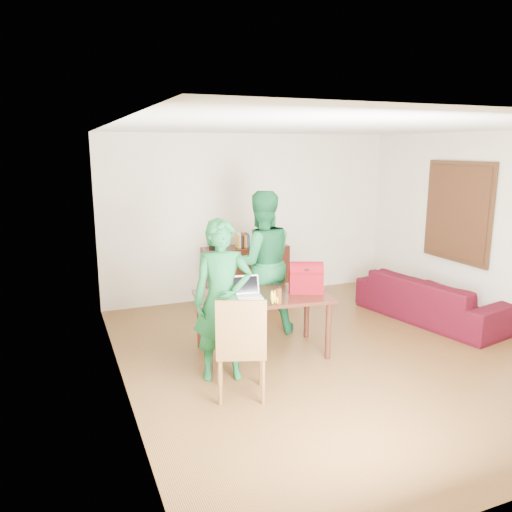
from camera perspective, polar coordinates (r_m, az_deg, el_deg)
name	(u,v)px	position (r m, az deg, el deg)	size (l,w,h in m)	color
room	(333,247)	(6.04, 8.77, 0.99)	(5.20, 5.70, 2.90)	#442711
table	(262,302)	(6.04, 0.72, -5.30)	(1.69, 1.09, 0.74)	black
chair	(241,367)	(5.15, -1.70, -12.54)	(0.62, 0.60, 1.07)	brown
person_near	(223,300)	(5.36, -3.85, -5.08)	(0.64, 0.42, 1.76)	#125227
person_far	(261,263)	(6.66, 0.59, -0.81)	(0.94, 0.73, 1.93)	#156031
laptop	(248,294)	(5.88, -0.94, -4.39)	(0.37, 0.28, 0.24)	white
bananas	(275,301)	(5.69, 2.24, -5.15)	(0.16, 0.10, 0.06)	yellow
bottle	(279,295)	(5.67, 2.62, -4.46)	(0.07, 0.07, 0.20)	#582914
red_bag	(306,280)	(6.11, 5.73, -2.78)	(0.41, 0.23, 0.30)	#67060E
sofa	(431,298)	(7.74, 19.34, -4.60)	(2.20, 0.86, 0.64)	#3E0810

